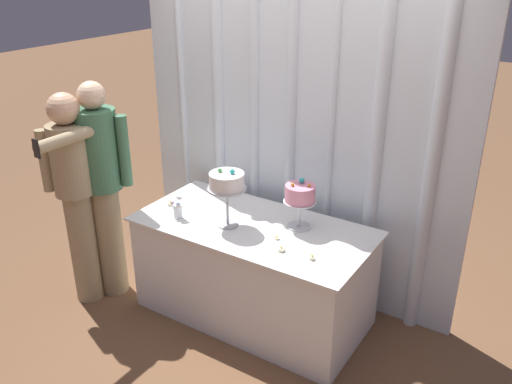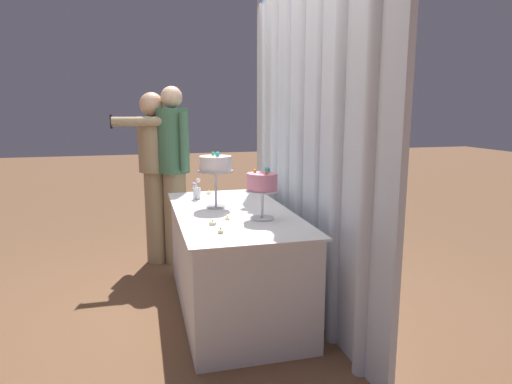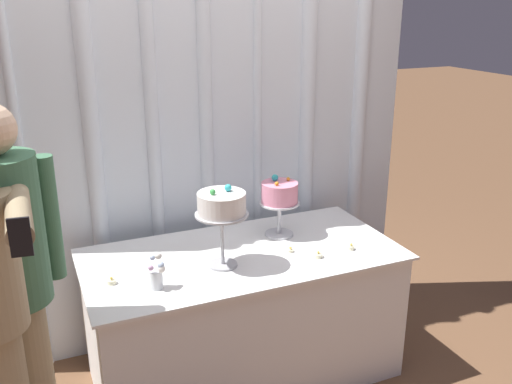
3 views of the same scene
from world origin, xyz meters
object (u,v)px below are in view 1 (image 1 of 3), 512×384
(cake_display_nearleft, at_px, (227,183))
(tealight_near_left, at_px, (277,238))
(tealight_far_left, at_px, (170,204))
(guest_man_pink_jacket, at_px, (102,182))
(cake_display_nearright, at_px, (300,196))
(tealight_far_right, at_px, (312,258))
(guest_girl_blue_dress, at_px, (74,189))
(tealight_near_right, at_px, (281,250))
(cake_table, at_px, (253,271))
(flower_vase, at_px, (178,209))

(cake_display_nearleft, height_order, tealight_near_left, cake_display_nearleft)
(cake_display_nearleft, distance_m, tealight_near_left, 0.50)
(tealight_far_left, bearing_deg, guest_man_pink_jacket, -147.34)
(cake_display_nearright, distance_m, guest_man_pink_jacket, 1.50)
(cake_display_nearleft, xyz_separation_m, tealight_far_left, (-0.56, 0.03, -0.31))
(tealight_far_right, xyz_separation_m, guest_girl_blue_dress, (-1.78, -0.33, 0.17))
(cake_display_nearleft, bearing_deg, guest_man_pink_jacket, -166.21)
(tealight_far_right, bearing_deg, cake_display_nearright, 129.27)
(tealight_near_right, bearing_deg, tealight_far_right, 4.02)
(cake_table, bearing_deg, guest_man_pink_jacket, -163.29)
(cake_display_nearleft, relative_size, tealight_far_left, 9.75)
(tealight_far_left, relative_size, tealight_near_left, 1.22)
(tealight_far_right, bearing_deg, tealight_far_left, 174.53)
(tealight_far_left, height_order, guest_man_pink_jacket, guest_man_pink_jacket)
(tealight_far_right, bearing_deg, tealight_near_right, -175.98)
(cake_display_nearleft, height_order, tealight_near_right, cake_display_nearleft)
(tealight_near_right, height_order, guest_girl_blue_dress, guest_girl_blue_dress)
(tealight_far_left, xyz_separation_m, guest_man_pink_jacket, (-0.42, -0.27, 0.18))
(tealight_near_right, bearing_deg, guest_girl_blue_dress, -168.46)
(tealight_far_right, distance_m, guest_girl_blue_dress, 1.82)
(tealight_near_left, bearing_deg, guest_girl_blue_dress, -163.25)
(guest_girl_blue_dress, bearing_deg, cake_display_nearright, 24.10)
(flower_vase, height_order, guest_girl_blue_dress, guest_girl_blue_dress)
(tealight_far_left, distance_m, tealight_near_right, 1.07)
(tealight_near_left, bearing_deg, flower_vase, -171.47)
(tealight_near_left, xyz_separation_m, guest_girl_blue_dress, (-1.46, -0.44, 0.18))
(cake_table, bearing_deg, tealight_near_right, -30.60)
(cake_table, height_order, tealight_near_left, tealight_near_left)
(guest_girl_blue_dress, bearing_deg, guest_man_pink_jacket, 64.58)
(tealight_near_left, distance_m, guest_man_pink_jacket, 1.41)
(tealight_near_left, bearing_deg, cake_table, 160.47)
(guest_man_pink_jacket, relative_size, guest_girl_blue_dress, 1.03)
(cake_table, relative_size, tealight_far_right, 44.09)
(flower_vase, bearing_deg, cake_display_nearright, 23.34)
(cake_display_nearleft, xyz_separation_m, flower_vase, (-0.37, -0.10, -0.25))
(flower_vase, distance_m, tealight_near_left, 0.77)
(guest_man_pink_jacket, bearing_deg, tealight_far_left, 32.66)
(tealight_near_left, bearing_deg, tealight_far_left, 178.99)
(tealight_far_left, bearing_deg, tealight_far_right, -5.47)
(tealight_far_left, height_order, guest_girl_blue_dress, guest_girl_blue_dress)
(tealight_far_right, xyz_separation_m, guest_man_pink_jacket, (-1.69, -0.15, 0.18))
(tealight_far_left, bearing_deg, tealight_near_left, -1.01)
(cake_display_nearleft, relative_size, tealight_far_right, 11.24)
(tealight_far_left, xyz_separation_m, guest_girl_blue_dress, (-0.51, -0.46, 0.17))
(cake_display_nearright, bearing_deg, tealight_far_left, -167.77)
(tealight_near_left, relative_size, guest_man_pink_jacket, 0.02)
(tealight_far_left, bearing_deg, cake_display_nearleft, -2.84)
(cake_display_nearleft, distance_m, guest_man_pink_jacket, 1.01)
(cake_display_nearright, bearing_deg, tealight_near_right, -79.98)
(cake_display_nearleft, height_order, cake_display_nearright, cake_display_nearleft)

